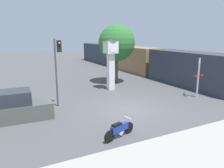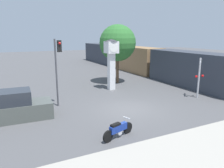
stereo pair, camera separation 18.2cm
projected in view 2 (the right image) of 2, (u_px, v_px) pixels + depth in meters
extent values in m
plane|color=#4C4C4F|center=(128.00, 109.00, 15.08)|extent=(120.00, 120.00, 0.00)
cylinder|color=black|center=(128.00, 128.00, 11.34)|extent=(0.60, 0.28, 0.59)
cylinder|color=black|center=(108.00, 137.00, 10.36)|extent=(0.60, 0.28, 0.59)
cube|color=navy|center=(118.00, 128.00, 10.80)|extent=(1.10, 0.55, 0.36)
cube|color=black|center=(116.00, 125.00, 10.62)|extent=(0.60, 0.39, 0.10)
cylinder|color=silver|center=(119.00, 132.00, 10.89)|extent=(0.33, 0.28, 0.28)
cube|color=silver|center=(127.00, 118.00, 11.14)|extent=(0.19, 0.43, 0.04)
cube|color=white|center=(111.00, 72.00, 20.22)|extent=(0.56, 0.56, 3.40)
cube|color=white|center=(111.00, 47.00, 19.73)|extent=(1.06, 1.06, 1.06)
cylinder|color=white|center=(114.00, 48.00, 19.26)|extent=(0.85, 0.02, 0.85)
cone|color=#333338|center=(111.00, 40.00, 19.59)|extent=(1.27, 1.27, 0.20)
cube|color=#333842|center=(193.00, 69.00, 21.48)|extent=(2.80, 10.48, 3.40)
cube|color=olive|center=(134.00, 59.00, 31.17)|extent=(2.80, 10.48, 3.40)
cube|color=#333842|center=(102.00, 53.00, 40.85)|extent=(2.80, 10.48, 3.40)
cylinder|color=#47474C|center=(56.00, 73.00, 15.28)|extent=(0.12, 0.12, 4.76)
cube|color=black|center=(59.00, 46.00, 15.00)|extent=(0.28, 0.24, 0.80)
sphere|color=red|center=(60.00, 43.00, 14.83)|extent=(0.16, 0.16, 0.16)
cylinder|color=#B7B7BC|center=(199.00, 78.00, 17.54)|extent=(0.14, 0.14, 3.24)
cube|color=white|center=(200.00, 62.00, 17.26)|extent=(0.82, 0.82, 0.14)
sphere|color=red|center=(196.00, 77.00, 17.31)|extent=(0.20, 0.20, 0.20)
sphere|color=red|center=(203.00, 76.00, 17.61)|extent=(0.20, 0.20, 0.20)
cylinder|color=brown|center=(117.00, 70.00, 23.17)|extent=(0.30, 0.30, 2.70)
sphere|color=#2D6B2D|center=(118.00, 43.00, 22.54)|extent=(3.78, 3.78, 3.78)
cube|color=#4C514C|center=(16.00, 111.00, 13.18)|extent=(4.28, 1.99, 1.00)
cube|color=#262B33|center=(11.00, 97.00, 12.91)|extent=(2.27, 1.76, 0.80)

